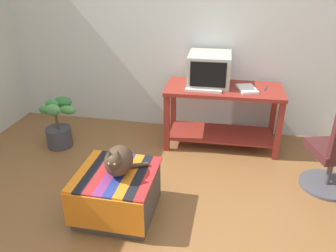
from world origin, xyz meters
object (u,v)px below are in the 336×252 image
keyboard (204,89)px  potted_plant (59,126)px  tv_monitor (209,69)px  cat (119,161)px  desk (223,107)px  ottoman_with_blanket (117,193)px  book (247,89)px

keyboard → potted_plant: bearing=-169.8°
tv_monitor → potted_plant: (-1.69, -0.51, -0.64)m
cat → keyboard: bearing=64.7°
keyboard → potted_plant: keyboard is taller
desk → keyboard: keyboard is taller
desk → ottoman_with_blanket: bearing=-121.2°
desk → cat: size_ratio=3.80×
ottoman_with_blanket → potted_plant: size_ratio=1.14×
tv_monitor → cat: (-0.58, -1.53, -0.36)m
ottoman_with_blanket → tv_monitor: bearing=68.0°
book → keyboard: bearing=175.9°
book → ottoman_with_blanket: size_ratio=0.43×
keyboard → cat: bearing=-112.6°
tv_monitor → desk: bearing=-28.0°
cat → ottoman_with_blanket: bearing=-178.8°
book → potted_plant: 2.21m
potted_plant → cat: bearing=-42.6°
keyboard → book: bearing=13.2°
cat → potted_plant: cat is taller
desk → ottoman_with_blanket: (-0.80, -1.44, -0.28)m
tv_monitor → book: 0.48m
desk → potted_plant: (-1.88, -0.42, -0.23)m
tv_monitor → potted_plant: tv_monitor is taller
book → ottoman_with_blanket: (-1.06, -1.41, -0.53)m
potted_plant → desk: bearing=12.7°
tv_monitor → keyboard: tv_monitor is taller
keyboard → tv_monitor: bearing=82.7°
cat → potted_plant: (-1.10, 1.02, -0.28)m
ottoman_with_blanket → cat: bearing=3.5°
book → cat: 1.75m
tv_monitor → cat: bearing=-113.0°
tv_monitor → keyboard: bearing=-99.9°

